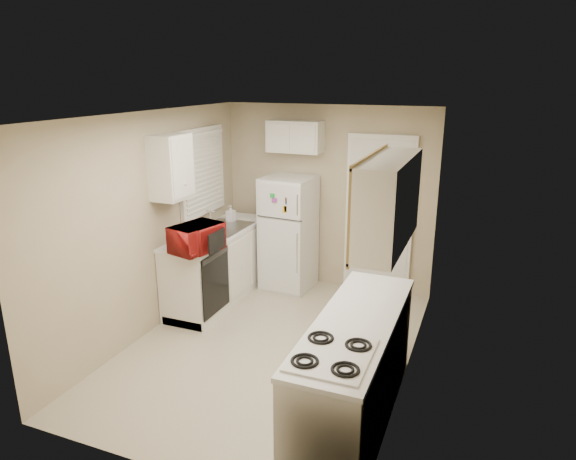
% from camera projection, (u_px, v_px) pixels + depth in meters
% --- Properties ---
extents(floor, '(3.80, 3.80, 0.00)m').
position_uv_depth(floor, '(270.00, 347.00, 5.41)').
color(floor, beige).
rests_on(floor, ground).
extents(ceiling, '(3.80, 3.80, 0.00)m').
position_uv_depth(ceiling, '(268.00, 115.00, 4.71)').
color(ceiling, white).
rests_on(ceiling, floor).
extents(wall_left, '(3.80, 3.80, 0.00)m').
position_uv_depth(wall_left, '(151.00, 224.00, 5.56)').
color(wall_left, tan).
rests_on(wall_left, floor).
extents(wall_right, '(3.80, 3.80, 0.00)m').
position_uv_depth(wall_right, '(413.00, 257.00, 4.56)').
color(wall_right, tan).
rests_on(wall_right, floor).
extents(wall_back, '(2.80, 2.80, 0.00)m').
position_uv_depth(wall_back, '(327.00, 198.00, 6.75)').
color(wall_back, tan).
rests_on(wall_back, floor).
extents(wall_front, '(2.80, 2.80, 0.00)m').
position_uv_depth(wall_front, '(153.00, 321.00, 3.37)').
color(wall_front, tan).
rests_on(wall_front, floor).
extents(left_counter, '(0.60, 1.80, 0.90)m').
position_uv_depth(left_counter, '(219.00, 265.00, 6.47)').
color(left_counter, silver).
rests_on(left_counter, floor).
extents(dishwasher, '(0.03, 0.58, 0.72)m').
position_uv_depth(dishwasher, '(215.00, 283.00, 5.82)').
color(dishwasher, black).
rests_on(dishwasher, floor).
extents(sink, '(0.54, 0.74, 0.16)m').
position_uv_depth(sink, '(223.00, 231.00, 6.48)').
color(sink, gray).
rests_on(sink, left_counter).
extents(microwave, '(0.60, 0.43, 0.36)m').
position_uv_depth(microwave, '(197.00, 238.00, 5.57)').
color(microwave, '#A01614').
rests_on(microwave, left_counter).
extents(soap_bottle, '(0.11, 0.11, 0.22)m').
position_uv_depth(soap_bottle, '(231.00, 214.00, 6.73)').
color(soap_bottle, silver).
rests_on(soap_bottle, left_counter).
extents(window_blinds, '(0.10, 0.98, 1.08)m').
position_uv_depth(window_blinds, '(203.00, 172.00, 6.36)').
color(window_blinds, silver).
rests_on(window_blinds, wall_left).
extents(upper_cabinet_left, '(0.30, 0.45, 0.70)m').
position_uv_depth(upper_cabinet_left, '(171.00, 167.00, 5.53)').
color(upper_cabinet_left, silver).
rests_on(upper_cabinet_left, wall_left).
extents(refrigerator, '(0.66, 0.65, 1.50)m').
position_uv_depth(refrigerator, '(289.00, 233.00, 6.75)').
color(refrigerator, silver).
rests_on(refrigerator, floor).
extents(cabinet_over_fridge, '(0.70, 0.30, 0.40)m').
position_uv_depth(cabinet_over_fridge, '(295.00, 136.00, 6.53)').
color(cabinet_over_fridge, silver).
rests_on(cabinet_over_fridge, wall_back).
extents(interior_door, '(0.86, 0.06, 2.08)m').
position_uv_depth(interior_door, '(379.00, 217.00, 6.52)').
color(interior_door, silver).
rests_on(interior_door, floor).
extents(right_counter, '(0.60, 2.00, 0.90)m').
position_uv_depth(right_counter, '(354.00, 369.00, 4.18)').
color(right_counter, silver).
rests_on(right_counter, floor).
extents(stove, '(0.52, 0.65, 0.78)m').
position_uv_depth(stove, '(330.00, 418.00, 3.68)').
color(stove, silver).
rests_on(stove, floor).
extents(upper_cabinet_right, '(0.30, 1.20, 0.70)m').
position_uv_depth(upper_cabinet_right, '(389.00, 202.00, 4.00)').
color(upper_cabinet_right, silver).
rests_on(upper_cabinet_right, wall_right).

